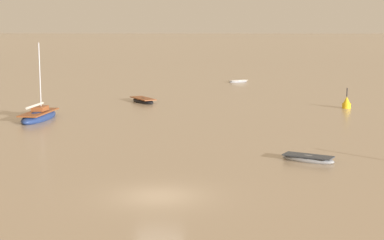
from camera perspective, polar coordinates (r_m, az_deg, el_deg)
name	(u,v)px	position (r m, az deg, el deg)	size (l,w,h in m)	color
ground_plane	(159,196)	(32.86, -3.02, -6.98)	(800.00, 800.00, 0.00)	tan
rowboat_moored_0	(143,101)	(69.93, -4.50, 1.77)	(3.54, 4.46, 0.68)	black
sailboat_moored_0	(39,116)	(59.29, -13.82, 0.34)	(2.77, 6.79, 7.40)	navy
rowboat_moored_2	(308,159)	(41.41, 10.57, -3.52)	(3.66, 2.66, 0.55)	gray
rowboat_moored_5	(238,82)	(92.38, 4.24, 3.53)	(3.13, 2.46, 0.48)	gray
channel_buoy	(347,104)	(66.99, 13.95, 1.44)	(0.90, 0.90, 2.30)	gold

